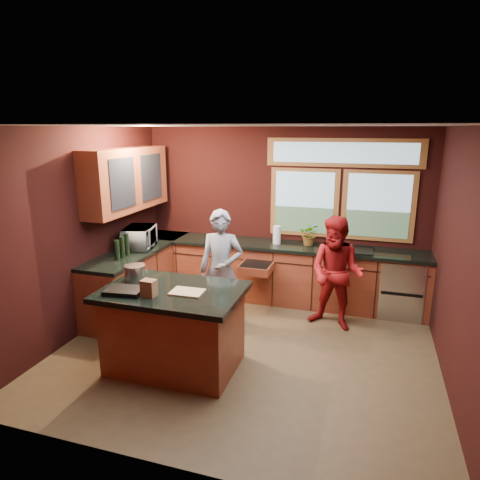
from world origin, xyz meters
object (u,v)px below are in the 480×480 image
at_px(person_red, 336,273).
at_px(stock_pot, 135,273).
at_px(cutting_board, 187,292).
at_px(island, 174,328).
at_px(person_grey, 221,270).

relative_size(person_red, stock_pot, 6.49).
bearing_deg(cutting_board, person_red, 48.09).
xyz_separation_m(cutting_board, stock_pot, (-0.75, 0.20, 0.08)).
height_order(person_red, cutting_board, person_red).
bearing_deg(person_red, stock_pot, -132.23).
distance_m(island, stock_pot, 0.80).
relative_size(island, stock_pot, 6.46).
bearing_deg(stock_pot, island, -15.26).
bearing_deg(stock_pot, person_grey, 54.43).
distance_m(cutting_board, stock_pot, 0.78).
relative_size(person_red, cutting_board, 4.45).
bearing_deg(person_grey, person_red, 9.90).
distance_m(person_grey, stock_pot, 1.24).
bearing_deg(person_grey, cutting_board, -94.21).
xyz_separation_m(person_red, cutting_board, (-1.46, -1.62, 0.18)).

